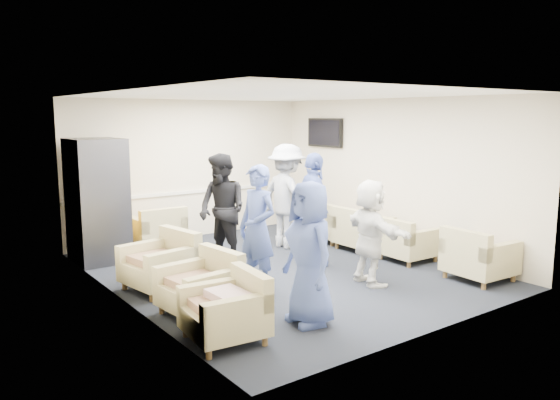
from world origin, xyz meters
TOP-DOWN VIEW (x-y plane):
  - floor at (0.00, 0.00)m, footprint 6.00×6.00m
  - ceiling at (0.00, 0.00)m, footprint 6.00×6.00m
  - back_wall at (0.00, 3.00)m, footprint 5.00×0.02m
  - front_wall at (0.00, -3.00)m, footprint 5.00×0.02m
  - left_wall at (-2.50, 0.00)m, footprint 0.02×6.00m
  - right_wall at (2.50, 0.00)m, footprint 0.02×6.00m
  - chair_rail at (0.00, 2.98)m, footprint 4.98×0.04m
  - tv at (2.44, 1.80)m, footprint 0.10×1.00m
  - armchair_left_near at (-2.04, -1.85)m, footprint 0.86×0.86m
  - armchair_left_mid at (-1.88, -0.97)m, footprint 0.89×0.89m
  - armchair_left_far at (-1.87, 0.21)m, footprint 0.98×0.98m
  - armchair_right_near at (2.00, -2.13)m, footprint 0.88×0.88m
  - armchair_right_midnear at (2.00, -0.79)m, footprint 0.80×0.80m
  - armchair_right_midfar at (1.94, 0.19)m, footprint 0.84×0.84m
  - armchair_right_far at (1.99, 1.04)m, footprint 0.83×0.83m
  - armchair_corner at (-1.06, 2.28)m, footprint 0.86×0.86m
  - vending_machine at (-2.09, 2.24)m, footprint 0.82×0.96m
  - backpack at (-1.64, -0.37)m, footprint 0.35×0.29m
  - pillow at (-2.04, -1.85)m, footprint 0.35×0.46m
  - person_front_left at (-1.03, -1.98)m, footprint 0.64×0.88m
  - person_mid_left at (-0.84, -0.62)m, footprint 0.52×0.70m
  - person_back_left at (-0.57, 0.80)m, footprint 0.86×1.01m
  - person_back_right at (0.98, 1.13)m, footprint 0.81×1.28m
  - person_mid_right at (0.60, -0.08)m, footprint 0.78×1.15m
  - person_front_right at (0.62, -1.32)m, footprint 0.74×1.47m

SIDE VIEW (x-z plane):
  - floor at x=0.00m, z-range 0.00..0.00m
  - backpack at x=-1.64m, z-range 0.01..0.52m
  - armchair_right_midnear at x=2.00m, z-range 0.00..0.62m
  - armchair_left_near at x=-2.04m, z-range 0.00..0.63m
  - armchair_right_far at x=1.99m, z-range 0.00..0.65m
  - armchair_left_mid at x=-1.88m, z-range 0.00..0.65m
  - armchair_right_midfar at x=1.94m, z-range 0.00..0.66m
  - armchair_right_near at x=2.00m, z-range 0.00..0.66m
  - armchair_left_far at x=-1.87m, z-range 0.00..0.68m
  - armchair_corner at x=-1.06m, z-range 0.00..0.69m
  - pillow at x=-2.04m, z-range 0.42..0.55m
  - person_front_right at x=0.62m, z-range 0.00..1.51m
  - person_front_left at x=-1.03m, z-range 0.00..1.67m
  - person_mid_left at x=-0.84m, z-range 0.00..1.74m
  - chair_rail at x=0.00m, z-range 0.87..0.93m
  - person_back_left at x=-0.57m, z-range 0.00..1.80m
  - person_mid_right at x=0.60m, z-range 0.00..1.82m
  - person_back_right at x=0.98m, z-range 0.00..1.89m
  - vending_machine at x=-2.09m, z-range 0.00..2.03m
  - back_wall at x=0.00m, z-range 0.00..2.70m
  - front_wall at x=0.00m, z-range 0.00..2.70m
  - left_wall at x=-2.50m, z-range 0.00..2.70m
  - right_wall at x=2.50m, z-range 0.00..2.70m
  - tv at x=2.44m, z-range 1.76..2.34m
  - ceiling at x=0.00m, z-range 2.70..2.70m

